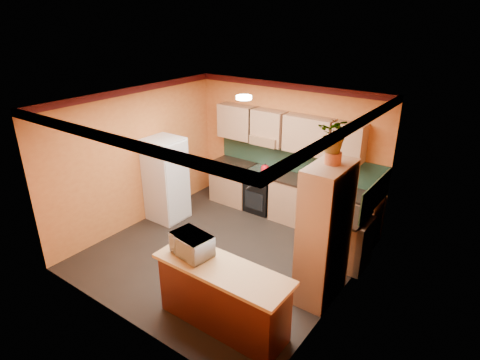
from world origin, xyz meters
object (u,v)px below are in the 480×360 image
object	(u,v)px
microwave	(192,244)
fridge	(166,179)
base_cabinets_back	(287,198)
stove	(262,190)
breakfast_bar	(223,298)
pantry	(324,234)

from	to	relation	value
microwave	fridge	bearing A→B (deg)	150.85
microwave	base_cabinets_back	bearing A→B (deg)	103.70
stove	breakfast_bar	bearing A→B (deg)	-65.49
stove	breakfast_bar	world-z (taller)	stove
stove	breakfast_bar	xyz separation A→B (m)	(1.45, -3.17, -0.02)
fridge	microwave	bearing A→B (deg)	-37.35
base_cabinets_back	microwave	xyz separation A→B (m)	(0.31, -3.17, 0.64)
fridge	pantry	bearing A→B (deg)	-6.45
breakfast_bar	microwave	bearing A→B (deg)	180.00
breakfast_bar	fridge	bearing A→B (deg)	148.06
pantry	microwave	size ratio (longest dim) A/B	3.82
pantry	breakfast_bar	xyz separation A→B (m)	(-0.79, -1.35, -0.61)
stove	fridge	distance (m)	2.01
stove	fridge	bearing A→B (deg)	-133.99
fridge	pantry	xyz separation A→B (m)	(3.60, -0.41, 0.20)
base_cabinets_back	fridge	bearing A→B (deg)	-144.59
stove	pantry	xyz separation A→B (m)	(2.23, -1.82, 0.59)
base_cabinets_back	breakfast_bar	bearing A→B (deg)	-75.49
fridge	breakfast_bar	bearing A→B (deg)	-31.94
base_cabinets_back	stove	size ratio (longest dim) A/B	4.01
base_cabinets_back	fridge	xyz separation A→B (m)	(-1.99, -1.42, 0.41)
fridge	base_cabinets_back	bearing A→B (deg)	35.41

